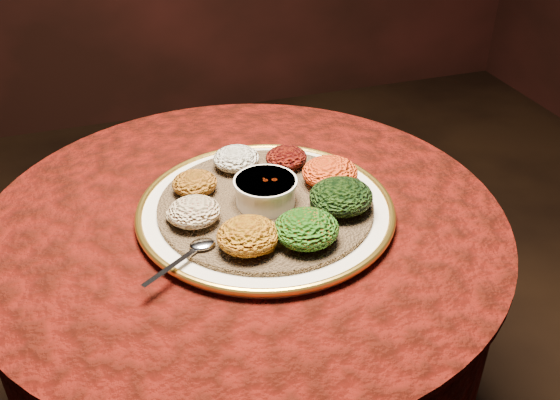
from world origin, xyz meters
name	(u,v)px	position (x,y,z in m)	size (l,w,h in m)	color
table	(247,288)	(0.00, 0.00, 0.55)	(0.96, 0.96, 0.73)	black
platter	(266,210)	(0.04, -0.01, 0.75)	(0.48, 0.48, 0.02)	white
injera	(266,205)	(0.04, -0.01, 0.76)	(0.39, 0.39, 0.01)	olive
stew_bowl	(265,190)	(0.04, -0.01, 0.79)	(0.11, 0.11, 0.05)	white
spoon	(198,248)	(-0.11, -0.11, 0.77)	(0.13, 0.09, 0.01)	silver
portion_ayib	(236,159)	(0.02, 0.12, 0.78)	(0.09, 0.09, 0.04)	white
portion_kitfo	(286,157)	(0.11, 0.10, 0.78)	(0.08, 0.08, 0.04)	black
portion_tikil	(330,172)	(0.17, 0.01, 0.79)	(0.11, 0.10, 0.05)	#A65C0D
portion_gomen	(341,196)	(0.16, -0.08, 0.79)	(0.11, 0.11, 0.05)	black
portion_mixveg	(306,229)	(0.07, -0.15, 0.79)	(0.11, 0.10, 0.05)	#AB320B
portion_kik	(248,236)	(-0.03, -0.13, 0.79)	(0.10, 0.10, 0.05)	#AB6B0F
portion_timatim	(194,212)	(-0.10, -0.03, 0.78)	(0.09, 0.09, 0.04)	#780707
portion_shiro	(195,183)	(-0.08, 0.06, 0.78)	(0.08, 0.08, 0.04)	#9D5313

